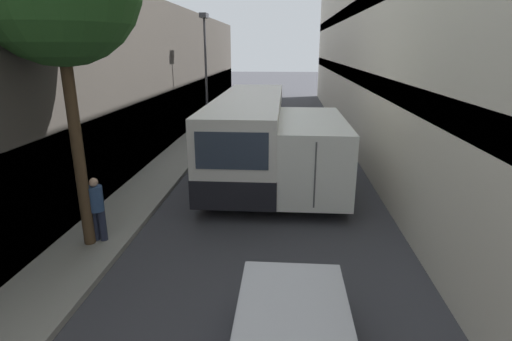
% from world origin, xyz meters
% --- Properties ---
extents(ground_plane, '(150.00, 150.00, 0.00)m').
position_xyz_m(ground_plane, '(0.00, 15.00, 0.00)').
color(ground_plane, '#38383D').
extents(sidewalk_left, '(1.88, 60.00, 0.15)m').
position_xyz_m(sidewalk_left, '(-4.37, 15.00, 0.07)').
color(sidewalk_left, gray).
rests_on(sidewalk_left, ground_plane).
extents(building_left_shopfront, '(2.40, 60.00, 7.24)m').
position_xyz_m(building_left_shopfront, '(-6.41, 15.00, 3.29)').
color(building_left_shopfront, '#423D38').
rests_on(building_left_shopfront, ground_plane).
extents(bus, '(2.59, 10.95, 3.13)m').
position_xyz_m(bus, '(-0.84, 17.25, 1.66)').
color(bus, silver).
rests_on(bus, ground_plane).
extents(box_truck, '(2.32, 7.71, 2.70)m').
position_xyz_m(box_truck, '(1.53, 15.51, 1.48)').
color(box_truck, silver).
rests_on(box_truck, ground_plane).
extents(panel_van, '(1.80, 4.68, 1.89)m').
position_xyz_m(panel_van, '(-2.13, 27.23, 1.06)').
color(panel_van, navy).
rests_on(panel_van, ground_plane).
extents(pedestrian, '(0.40, 0.38, 1.72)m').
position_xyz_m(pedestrian, '(-4.17, 10.24, 1.08)').
color(pedestrian, '#23283D').
rests_on(pedestrian, sidewalk_left).
extents(street_lamp, '(0.36, 0.80, 6.59)m').
position_xyz_m(street_lamp, '(-3.68, 22.84, 4.74)').
color(street_lamp, '#38383D').
rests_on(street_lamp, sidewalk_left).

